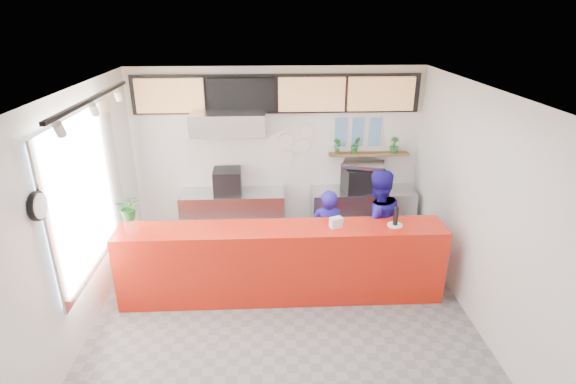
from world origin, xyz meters
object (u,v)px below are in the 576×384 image
(service_counter, at_px, (282,263))
(espresso_machine, at_px, (363,179))
(staff_center, at_px, (327,235))
(pepper_mill, at_px, (396,216))
(staff_right, at_px, (376,225))
(panini_oven, at_px, (227,181))

(service_counter, xyz_separation_m, espresso_machine, (1.47, 1.80, 0.56))
(service_counter, distance_m, staff_center, 0.86)
(pepper_mill, bearing_deg, service_counter, 179.56)
(service_counter, relative_size, staff_right, 2.60)
(panini_oven, xyz_separation_m, espresso_machine, (2.35, 0.00, 0.00))
(staff_center, xyz_separation_m, pepper_mill, (0.86, -0.49, 0.52))
(service_counter, xyz_separation_m, pepper_mill, (1.56, -0.01, 0.69))
(espresso_machine, xyz_separation_m, staff_right, (-0.05, -1.30, -0.25))
(espresso_machine, bearing_deg, staff_center, -128.36)
(service_counter, height_order, staff_right, staff_right)
(service_counter, bearing_deg, staff_right, 19.23)
(service_counter, relative_size, pepper_mill, 17.48)
(panini_oven, relative_size, pepper_mill, 1.81)
(espresso_machine, xyz_separation_m, staff_center, (-0.78, -1.33, -0.39))
(panini_oven, relative_size, espresso_machine, 0.70)
(panini_oven, xyz_separation_m, staff_center, (1.57, -1.33, -0.39))
(staff_right, bearing_deg, pepper_mill, 90.92)
(staff_center, height_order, pepper_mill, staff_center)
(service_counter, xyz_separation_m, panini_oven, (-0.88, 1.80, 0.56))
(pepper_mill, bearing_deg, staff_center, 150.65)
(panini_oven, height_order, pepper_mill, pepper_mill)
(staff_right, xyz_separation_m, pepper_mill, (0.13, -0.51, 0.38))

